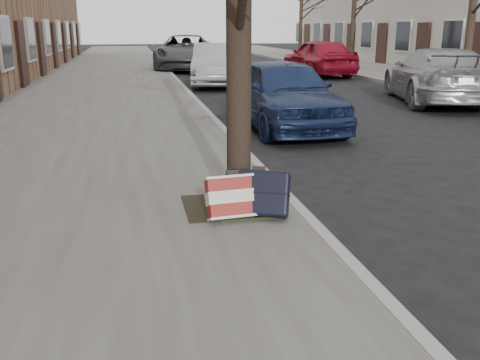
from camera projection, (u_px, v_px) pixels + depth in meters
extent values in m
plane|color=black|center=(465.00, 247.00, 4.87)|extent=(120.00, 120.00, 0.00)
cube|color=slate|center=(106.00, 83.00, 18.26)|extent=(5.00, 70.00, 0.12)
cube|color=gray|center=(414.00, 77.00, 20.47)|extent=(4.00, 70.00, 0.12)
cube|color=black|center=(226.00, 206.00, 5.58)|extent=(0.85, 0.85, 0.02)
cube|color=maroon|center=(236.00, 197.00, 5.17)|extent=(0.60, 0.36, 0.44)
cube|color=black|center=(257.00, 193.00, 5.23)|extent=(0.72, 0.57, 0.49)
imported|color=#172549|center=(283.00, 93.00, 10.37)|extent=(1.76, 4.07, 1.37)
imported|color=#9EA1A5|center=(216.00, 65.00, 17.88)|extent=(2.20, 4.44, 1.40)
imported|color=#39393E|center=(186.00, 53.00, 24.39)|extent=(3.46, 6.00, 1.57)
imported|color=#94959B|center=(437.00, 76.00, 13.85)|extent=(3.23, 5.21, 1.41)
imported|color=maroon|center=(318.00, 57.00, 21.43)|extent=(2.10, 4.49, 1.49)
cylinder|color=black|center=(473.00, 2.00, 15.82)|extent=(0.24, 0.24, 4.99)
cylinder|color=black|center=(354.00, 15.00, 24.19)|extent=(0.21, 0.21, 4.63)
cylinder|color=black|center=(301.00, 13.00, 31.46)|extent=(0.21, 0.21, 5.10)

